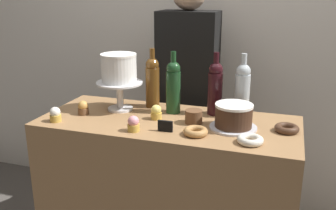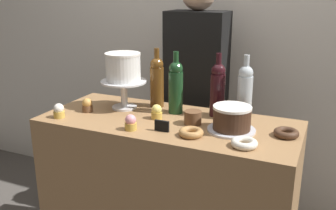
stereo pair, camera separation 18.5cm
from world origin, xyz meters
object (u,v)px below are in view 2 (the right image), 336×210
wine_bottle_clear (245,91)px  cookie_stack (192,118)px  cupcake_lemon (157,112)px  donut_sugar (244,143)px  wine_bottle_green (176,86)px  donut_maple (191,132)px  price_sign_chalkboard (162,126)px  cake_stand_pedestal (124,90)px  cupcake_caramel (87,105)px  donut_chocolate (286,133)px  barista_figure (196,102)px  wine_bottle_dark_red (218,89)px  cupcake_strawberry (131,123)px  cupcake_vanilla (59,111)px  white_layer_cake (123,67)px  wine_bottle_amber (157,81)px  chocolate_round_cake (232,118)px

wine_bottle_clear → cookie_stack: (-0.21, -0.18, -0.11)m
cupcake_lemon → donut_sugar: size_ratio=0.66×
wine_bottle_green → cupcake_lemon: bearing=-111.7°
donut_maple → price_sign_chalkboard: price_sign_chalkboard is taller
cake_stand_pedestal → cupcake_lemon: size_ratio=3.32×
donut_sugar → donut_maple: size_ratio=1.00×
cupcake_caramel → donut_chocolate: 1.02m
barista_figure → donut_sugar: bearing=-56.3°
cake_stand_pedestal → wine_bottle_green: bearing=8.9°
wine_bottle_dark_red → cupcake_strawberry: size_ratio=4.38×
cupcake_vanilla → white_layer_cake: bearing=50.3°
barista_figure → wine_bottle_amber: bearing=-107.6°
cupcake_lemon → white_layer_cake: bearing=161.3°
cupcake_caramel → donut_maple: size_ratio=0.66×
cupcake_caramel → cupcake_strawberry: size_ratio=1.00×
chocolate_round_cake → cupcake_strawberry: 0.47m
white_layer_cake → donut_chocolate: (0.87, -0.06, -0.21)m
wine_bottle_clear → donut_maple: wine_bottle_clear is taller
wine_bottle_green → cupcake_lemon: 0.17m
cookie_stack → price_sign_chalkboard: cookie_stack is taller
cake_stand_pedestal → cupcake_lemon: (0.24, -0.08, -0.07)m
donut_maple → donut_chocolate: size_ratio=1.00×
chocolate_round_cake → wine_bottle_amber: bearing=157.2°
cupcake_caramel → donut_maple: cupcake_caramel is taller
price_sign_chalkboard → donut_maple: bearing=0.8°
cookie_stack → price_sign_chalkboard: (-0.10, -0.14, -0.01)m
wine_bottle_dark_red → wine_bottle_green: (-0.21, -0.04, 0.00)m
cake_stand_pedestal → donut_maple: size_ratio=2.20×
donut_chocolate → cupcake_caramel: bearing=-176.0°
wine_bottle_clear → cupcake_lemon: 0.45m
wine_bottle_dark_red → price_sign_chalkboard: size_ratio=4.65×
white_layer_cake → price_sign_chalkboard: (0.33, -0.23, -0.20)m
chocolate_round_cake → cookie_stack: 0.20m
wine_bottle_clear → price_sign_chalkboard: bearing=-133.3°
donut_sugar → cupcake_lemon: bearing=160.6°
wine_bottle_dark_red → wine_bottle_amber: (-0.35, 0.02, 0.00)m
cupcake_strawberry → cookie_stack: (0.24, 0.18, -0.00)m
donut_chocolate → wine_bottle_dark_red: bearing=158.2°
donut_chocolate → wine_bottle_amber: bearing=166.9°
white_layer_cake → cupcake_lemon: (0.24, -0.08, -0.20)m
wine_bottle_clear → cupcake_caramel: bearing=-164.2°
white_layer_cake → donut_sugar: bearing=-19.2°
white_layer_cake → cupcake_strawberry: (0.19, -0.27, -0.20)m
cupcake_lemon → wine_bottle_clear: bearing=23.1°
chocolate_round_cake → cake_stand_pedestal: bearing=171.3°
wine_bottle_clear → chocolate_round_cake: bearing=-93.4°
white_layer_cake → wine_bottle_clear: 0.65m
cupcake_strawberry → barista_figure: bearing=85.0°
wine_bottle_dark_red → cupcake_strawberry: 0.48m
cupcake_lemon → donut_maple: 0.28m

